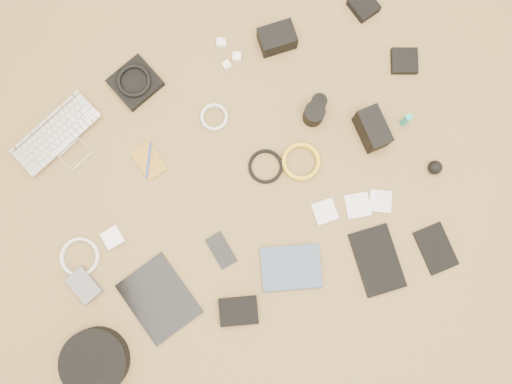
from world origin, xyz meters
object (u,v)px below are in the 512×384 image
object	(u,v)px
paperback	(293,290)
dslr_camera	(277,38)
phone	(221,250)
headphone_case	(95,362)
laptop	(65,143)
tablet	(159,299)

from	to	relation	value
paperback	dslr_camera	bearing A→B (deg)	-1.17
dslr_camera	phone	xyz separation A→B (m)	(-0.42, -0.63, -0.03)
headphone_case	dslr_camera	bearing A→B (deg)	42.29
dslr_camera	phone	size ratio (longest dim) A/B	1.07
laptop	tablet	size ratio (longest dim) A/B	1.28
laptop	paperback	world-z (taller)	laptop
phone	headphone_case	size ratio (longest dim) A/B	0.53
headphone_case	tablet	bearing A→B (deg)	25.73
dslr_camera	phone	distance (m)	0.76
tablet	headphone_case	distance (m)	0.28
laptop	paperback	xyz separation A→B (m)	(0.57, -0.72, -0.00)
phone	paperback	xyz separation A→B (m)	(0.18, -0.20, 0.01)
phone	tablet	bearing A→B (deg)	-172.66
phone	paperback	distance (m)	0.27
laptop	tablet	xyz separation A→B (m)	(0.14, -0.61, -0.01)
phone	headphone_case	bearing A→B (deg)	-169.08
laptop	phone	bearing A→B (deg)	-77.99
tablet	phone	distance (m)	0.26
tablet	paperback	bearing A→B (deg)	-32.56
headphone_case	laptop	bearing A→B (deg)	81.40
dslr_camera	paperback	bearing A→B (deg)	-104.61
laptop	tablet	world-z (taller)	laptop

